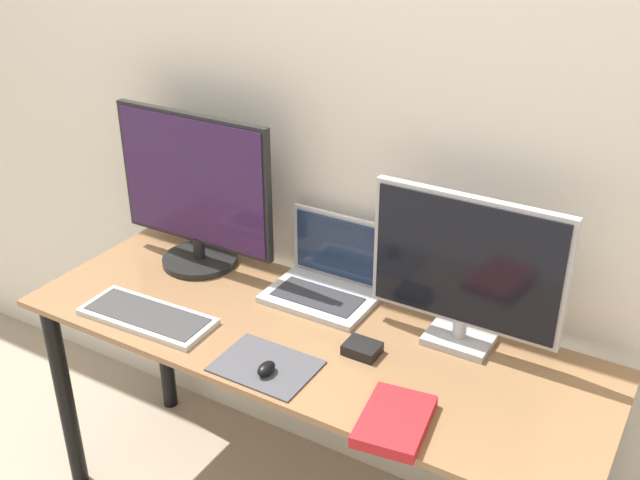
{
  "coord_description": "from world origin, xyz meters",
  "views": [
    {
      "loc": [
        0.88,
        -1.14,
        1.85
      ],
      "look_at": [
        -0.02,
        0.38,
        0.95
      ],
      "focal_mm": 42.0,
      "sensor_mm": 36.0,
      "label": 1
    }
  ],
  "objects": [
    {
      "name": "monitor_left",
      "position": [
        -0.5,
        0.45,
        0.95
      ],
      "size": [
        0.54,
        0.23,
        0.49
      ],
      "color": "black",
      "rests_on": "desk"
    },
    {
      "name": "mousepad",
      "position": [
        -0.01,
        0.11,
        0.72
      ],
      "size": [
        0.25,
        0.18,
        0.0
      ],
      "color": "#47474C",
      "rests_on": "desk"
    },
    {
      "name": "laptop",
      "position": [
        -0.06,
        0.49,
        0.77
      ],
      "size": [
        0.31,
        0.22,
        0.23
      ],
      "color": "silver",
      "rests_on": "desk"
    },
    {
      "name": "wall_back",
      "position": [
        0.0,
        0.63,
        1.25
      ],
      "size": [
        7.0,
        0.05,
        2.5
      ],
      "color": "silver",
      "rests_on": "ground_plane"
    },
    {
      "name": "book",
      "position": [
        0.36,
        0.07,
        0.73
      ],
      "size": [
        0.18,
        0.23,
        0.03
      ],
      "color": "red",
      "rests_on": "desk"
    },
    {
      "name": "monitor_right",
      "position": [
        0.37,
        0.45,
        0.94
      ],
      "size": [
        0.5,
        0.12,
        0.42
      ],
      "color": "#B2B2B7",
      "rests_on": "desk"
    },
    {
      "name": "keyboard",
      "position": [
        -0.42,
        0.12,
        0.72
      ],
      "size": [
        0.39,
        0.17,
        0.02
      ],
      "color": "silver",
      "rests_on": "desk"
    },
    {
      "name": "power_brick",
      "position": [
        0.17,
        0.28,
        0.73
      ],
      "size": [
        0.09,
        0.07,
        0.03
      ],
      "color": "black",
      "rests_on": "desk"
    },
    {
      "name": "desk",
      "position": [
        0.0,
        0.28,
        0.59
      ],
      "size": [
        1.62,
        0.57,
        0.71
      ],
      "color": "olive",
      "rests_on": "ground_plane"
    },
    {
      "name": "mouse",
      "position": [
        0.01,
        0.08,
        0.73
      ],
      "size": [
        0.04,
        0.06,
        0.03
      ],
      "color": "black",
      "rests_on": "mousepad"
    }
  ]
}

